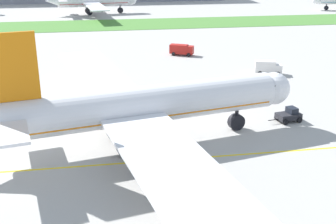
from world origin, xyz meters
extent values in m
plane|color=#ADAAA5|center=(0.00, 0.00, 0.00)|extent=(600.00, 600.00, 0.00)
cube|color=yellow|center=(0.00, -3.88, 0.00)|extent=(280.00, 0.36, 0.01)
cube|color=#4C8438|center=(0.00, 102.52, 0.05)|extent=(320.00, 24.00, 0.10)
cylinder|color=white|center=(-1.14, 1.45, 5.72)|extent=(38.64, 12.76, 5.08)
cube|color=orange|center=(-1.14, 1.45, 4.83)|extent=(37.05, 12.05, 0.61)
sphere|color=white|center=(19.03, 5.62, 5.72)|extent=(4.83, 4.83, 4.83)
cube|color=orange|center=(-16.94, -1.82, 12.32)|extent=(6.87, 1.90, 8.13)
cube|color=white|center=(-18.72, 3.00, 6.48)|extent=(5.78, 8.82, 0.36)
cube|color=white|center=(-16.66, -6.95, 6.48)|extent=(5.78, 8.82, 0.36)
cube|color=white|center=(-7.04, 20.47, 5.08)|extent=(15.28, 35.56, 0.41)
cube|color=white|center=(1.00, -18.36, 5.08)|extent=(15.28, 35.56, 0.41)
cylinder|color=#B7BABF|center=(-4.33, 13.09, 3.54)|extent=(5.29, 3.71, 2.79)
cylinder|color=black|center=(-1.97, 13.58, 3.54)|extent=(1.01, 2.96, 2.93)
cylinder|color=#B7BABF|center=(0.55, -10.51, 3.54)|extent=(5.29, 3.71, 2.79)
cylinder|color=black|center=(2.91, -10.02, 3.54)|extent=(1.01, 2.96, 2.93)
cylinder|color=black|center=(13.15, 4.40, 2.19)|extent=(0.53, 0.53, 1.97)
cylinder|color=black|center=(13.15, 4.40, 1.21)|extent=(2.58, 1.55, 2.41)
cylinder|color=black|center=(-4.69, 3.44, 2.19)|extent=(0.53, 0.53, 1.97)
cylinder|color=black|center=(-4.69, 3.44, 1.21)|extent=(2.58, 1.55, 2.41)
cylinder|color=black|center=(-3.61, -1.79, 2.19)|extent=(0.53, 0.53, 1.97)
cylinder|color=black|center=(-3.61, -1.79, 1.21)|extent=(2.58, 1.55, 2.41)
cube|color=black|center=(18.29, 5.47, 6.35)|extent=(2.51, 4.09, 0.91)
sphere|color=black|center=(-15.94, 0.93, 6.17)|extent=(0.36, 0.36, 0.36)
sphere|color=black|center=(-12.76, 1.58, 6.17)|extent=(0.36, 0.36, 0.36)
sphere|color=black|center=(-9.58, 2.24, 6.17)|extent=(0.36, 0.36, 0.36)
sphere|color=black|center=(-6.41, 2.90, 6.17)|extent=(0.36, 0.36, 0.36)
sphere|color=black|center=(-3.23, 3.56, 6.17)|extent=(0.36, 0.36, 0.36)
sphere|color=black|center=(-0.06, 4.21, 6.17)|extent=(0.36, 0.36, 0.36)
sphere|color=black|center=(3.12, 4.87, 6.17)|extent=(0.36, 0.36, 0.36)
sphere|color=black|center=(6.30, 5.53, 6.17)|extent=(0.36, 0.36, 0.36)
sphere|color=black|center=(9.47, 6.19, 6.17)|extent=(0.36, 0.36, 0.36)
sphere|color=black|center=(12.65, 6.84, 6.17)|extent=(0.36, 0.36, 0.36)
cube|color=#26262B|center=(22.17, 6.27, 0.88)|extent=(4.02, 2.92, 0.86)
cube|color=black|center=(22.70, 6.38, 1.76)|extent=(1.63, 1.92, 0.90)
cylinder|color=black|center=(19.51, 5.72, 0.60)|extent=(1.79, 0.48, 0.12)
cylinder|color=black|center=(21.15, 4.92, 0.45)|extent=(0.95, 0.53, 0.90)
cylinder|color=black|center=(20.70, 7.10, 0.45)|extent=(0.95, 0.53, 0.90)
cylinder|color=black|center=(23.64, 5.44, 0.45)|extent=(0.95, 0.53, 0.90)
cylinder|color=black|center=(23.19, 7.62, 0.45)|extent=(0.95, 0.53, 0.90)
cylinder|color=black|center=(-2.34, 1.99, 0.40)|extent=(0.12, 0.12, 0.80)
cylinder|color=orange|center=(-2.20, 1.96, 1.06)|extent=(0.09, 0.09, 0.51)
cylinder|color=black|center=(-2.52, 2.03, 0.40)|extent=(0.12, 0.12, 0.80)
cylinder|color=orange|center=(-2.66, 2.07, 1.06)|extent=(0.09, 0.09, 0.51)
cube|color=orange|center=(-2.43, 2.01, 1.09)|extent=(0.46, 0.32, 0.57)
sphere|color=tan|center=(-2.43, 2.01, 1.49)|extent=(0.22, 0.22, 0.22)
cube|color=#B21E19|center=(13.56, 53.22, 1.55)|extent=(4.90, 3.83, 2.20)
cube|color=#B21E19|center=(16.10, 51.99, 1.44)|extent=(2.43, 2.58, 1.98)
cube|color=#263347|center=(16.82, 51.65, 1.84)|extent=(0.85, 1.64, 0.87)
cylinder|color=black|center=(16.56, 52.95, 0.45)|extent=(0.94, 0.66, 0.90)
cylinder|color=black|center=(15.64, 51.04, 0.45)|extent=(0.94, 0.66, 0.90)
cylinder|color=black|center=(13.03, 54.65, 0.45)|extent=(0.94, 0.66, 0.90)
cylinder|color=black|center=(12.10, 52.74, 0.45)|extent=(0.94, 0.66, 0.90)
cube|color=white|center=(28.47, 32.82, 1.69)|extent=(4.70, 3.46, 2.48)
cube|color=white|center=(31.04, 32.06, 1.31)|extent=(2.21, 2.64, 1.71)
cube|color=#263347|center=(31.77, 31.85, 1.65)|extent=(0.64, 1.92, 0.75)
cylinder|color=black|center=(31.38, 33.19, 0.45)|extent=(0.95, 0.54, 0.90)
cylinder|color=black|center=(30.71, 30.93, 0.45)|extent=(0.95, 0.54, 0.90)
cylinder|color=black|center=(27.80, 34.25, 0.45)|extent=(0.95, 0.54, 0.90)
cylinder|color=black|center=(27.13, 31.99, 0.45)|extent=(0.95, 0.54, 0.90)
cylinder|color=white|center=(-7.32, 130.65, 5.49)|extent=(28.85, 8.80, 4.88)
cube|color=#B20C14|center=(-7.32, 130.65, 4.64)|extent=(27.67, 8.25, 0.59)
cone|color=white|center=(-23.59, 128.36, 5.86)|extent=(5.89, 4.86, 4.15)
cube|color=white|center=(-19.04, 124.08, 6.22)|extent=(4.19, 8.17, 0.34)
cube|color=white|center=(-6.61, 115.36, 4.88)|extent=(9.77, 26.23, 0.39)
cylinder|color=#B7BABF|center=(-9.21, 139.96, 3.40)|extent=(4.97, 3.30, 2.68)
cylinder|color=black|center=(-6.91, 140.29, 3.40)|extent=(0.79, 2.85, 2.82)
cylinder|color=#B7BABF|center=(-6.57, 121.18, 3.40)|extent=(4.97, 3.30, 2.68)
cylinder|color=black|center=(-4.27, 121.51, 3.40)|extent=(0.79, 2.85, 2.82)
cylinder|color=black|center=(3.38, 132.16, 2.10)|extent=(0.51, 0.51, 1.89)
cylinder|color=black|center=(3.38, 132.16, 1.16)|extent=(2.44, 1.36, 2.32)
cylinder|color=black|center=(-9.93, 132.87, 2.10)|extent=(0.51, 0.51, 1.89)
cylinder|color=black|center=(-9.93, 132.87, 1.16)|extent=(2.44, 1.36, 2.32)
cylinder|color=black|center=(-9.22, 127.80, 2.10)|extent=(0.51, 0.51, 1.89)
cylinder|color=black|center=(-9.22, 127.80, 1.16)|extent=(2.44, 1.36, 2.32)
sphere|color=white|center=(88.26, 128.21, 4.38)|extent=(3.70, 3.70, 3.70)
cylinder|color=black|center=(92.73, 127.28, 1.68)|extent=(0.41, 0.41, 1.51)
cylinder|color=black|center=(92.73, 127.28, 0.92)|extent=(1.98, 1.19, 1.85)
camera|label=1|loc=(-6.34, -52.98, 25.24)|focal=46.59mm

